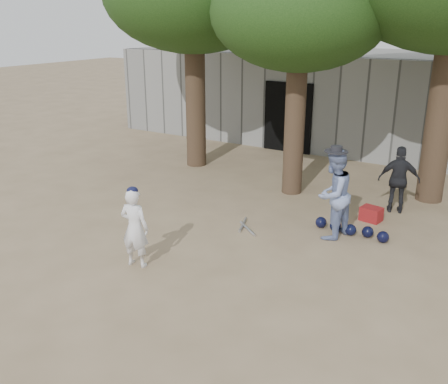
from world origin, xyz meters
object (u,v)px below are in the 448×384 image
Objects in this scene: boy_player at (135,228)px; red_bag at (371,214)px; spectator_dark at (399,180)px; spectator_blue at (333,194)px.

red_bag is (2.90, 4.15, -0.55)m from boy_player.
spectator_dark is 1.05m from red_bag.
red_bag is (0.45, 1.24, -0.73)m from spectator_blue.
boy_player is 0.80× the size of spectator_blue.
spectator_blue reaches higher than spectator_dark.
spectator_dark is (3.22, 4.95, 0.04)m from boy_player.
boy_player is at bearing 41.20° from spectator_dark.
boy_player reaches higher than red_bag.
spectator_blue is at bearing -109.85° from red_bag.
spectator_blue is 2.19m from spectator_dark.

